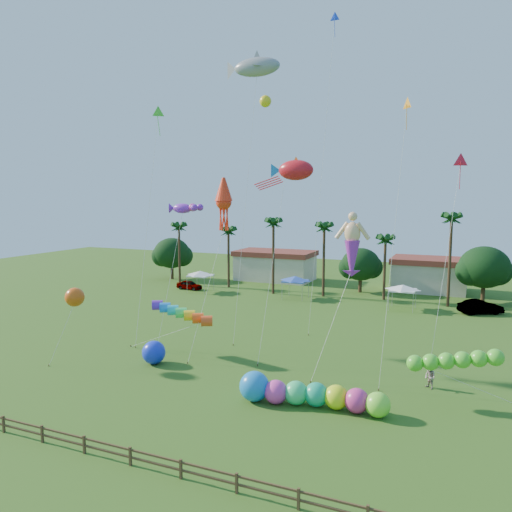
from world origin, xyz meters
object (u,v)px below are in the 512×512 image
at_px(car_a, 189,285).
at_px(caterpillar_inflatable, 307,394).
at_px(car_b, 481,307).
at_px(spectator_b, 430,377).
at_px(blue_ball, 154,352).

distance_m(car_a, caterpillar_inflatable, 43.26).
height_order(car_b, spectator_b, spectator_b).
height_order(car_a, car_b, car_b).
relative_size(car_b, caterpillar_inflatable, 0.50).
bearing_deg(car_b, spectator_b, 143.66).
relative_size(car_b, spectator_b, 2.94).
bearing_deg(blue_ball, car_a, 116.10).
bearing_deg(spectator_b, blue_ball, -128.49).
height_order(car_b, blue_ball, blue_ball).
bearing_deg(car_b, blue_ball, 111.70).
bearing_deg(caterpillar_inflatable, spectator_b, 35.62).
xyz_separation_m(caterpillar_inflatable, blue_ball, (-14.04, 3.01, 0.11)).
distance_m(car_a, car_b, 39.17).
distance_m(car_b, spectator_b, 26.64).
distance_m(car_a, blue_ball, 32.89).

